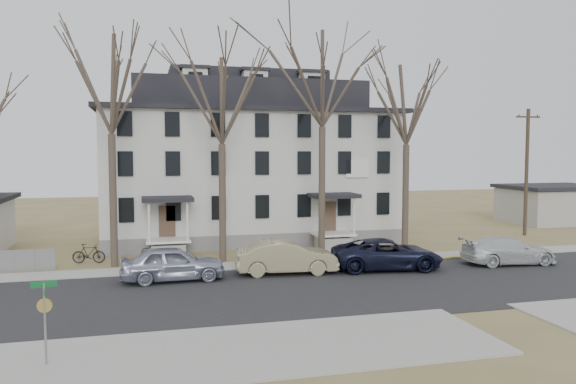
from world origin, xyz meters
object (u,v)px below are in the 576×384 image
object	(u,v)px
car_white	(508,251)
car_tan	(286,258)
tree_mid_right	(407,98)
street_sign	(45,310)
tree_mid_left	(221,94)
tree_far_left	(110,77)
car_navy	(387,255)
bicycle_left	(154,250)
tree_center	(322,71)
bicycle_right	(89,254)
utility_pole_far	(527,171)
boarding_house	(248,165)
car_silver	(173,264)

from	to	relation	value
car_white	car_tan	bearing A→B (deg)	91.46
tree_mid_right	car_white	xyz separation A→B (m)	(3.85, -5.02, -8.84)
street_sign	tree_mid_left	bearing A→B (deg)	51.03
tree_far_left	street_sign	distance (m)	17.01
car_navy	bicycle_left	bearing A→B (deg)	67.49
tree_center	car_tan	size ratio (longest dim) A/B	2.81
car_navy	bicycle_right	world-z (taller)	car_navy
street_sign	tree_center	bearing A→B (deg)	35.23
tree_mid_left	bicycle_right	bearing A→B (deg)	171.68
bicycle_right	utility_pole_far	bearing A→B (deg)	-73.89
boarding_house	street_sign	bearing A→B (deg)	-114.29
car_white	street_sign	size ratio (longest dim) A/B	2.04
tree_center	bicycle_left	xyz separation A→B (m)	(-9.81, 2.46, -10.68)
tree_mid_right	utility_pole_far	distance (m)	13.55
car_silver	utility_pole_far	bearing A→B (deg)	-73.91
boarding_house	tree_center	distance (m)	10.39
tree_mid_left	car_silver	world-z (taller)	tree_mid_left
car_tan	car_navy	distance (m)	5.51
car_silver	bicycle_left	bearing A→B (deg)	4.32
tree_far_left	utility_pole_far	bearing A→B (deg)	8.10
tree_far_left	boarding_house	bearing A→B (deg)	42.18
car_white	car_silver	bearing A→B (deg)	92.96
boarding_house	car_navy	bearing A→B (deg)	-67.85
tree_mid_right	car_white	bearing A→B (deg)	-52.53
tree_mid_left	car_navy	xyz separation A→B (m)	(8.19, -4.59, -8.79)
car_silver	car_navy	bearing A→B (deg)	-92.77
tree_far_left	bicycle_left	distance (m)	10.47
tree_mid_left	street_sign	bearing A→B (deg)	-116.47
bicycle_right	boarding_house	bearing A→B (deg)	-45.52
tree_mid_right	bicycle_right	bearing A→B (deg)	176.71
tree_center	car_silver	size ratio (longest dim) A/B	2.93
boarding_house	tree_mid_left	bearing A→B (deg)	-110.20
street_sign	boarding_house	bearing A→B (deg)	53.21
bicycle_left	street_sign	xyz separation A→B (m)	(-3.46, -17.06, 1.30)
boarding_house	street_sign	xyz separation A→B (m)	(-10.27, -22.76, -3.67)
tree_mid_left	street_sign	distance (m)	18.12
street_sign	tree_mid_right	bearing A→B (deg)	25.38
tree_center	tree_mid_right	bearing A→B (deg)	0.00
tree_center	car_tan	xyz separation A→B (m)	(-3.31, -4.27, -10.22)
tree_far_left	car_white	size ratio (longest dim) A/B	2.62
tree_mid_left	utility_pole_far	bearing A→B (deg)	10.13
car_white	utility_pole_far	bearing A→B (deg)	-36.63
tree_center	bicycle_right	xyz separation A→B (m)	(-13.43, 1.09, -10.53)
tree_mid_left	car_navy	world-z (taller)	tree_mid_left
utility_pole_far	car_silver	bearing A→B (deg)	-162.04
tree_mid_right	car_navy	distance (m)	10.45
bicycle_right	car_tan	bearing A→B (deg)	-107.55
utility_pole_far	car_tan	xyz separation A→B (m)	(-20.81, -8.47, -4.04)
tree_mid_right	car_tan	bearing A→B (deg)	-154.15
utility_pole_far	street_sign	xyz separation A→B (m)	(-30.77, -18.80, -3.20)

